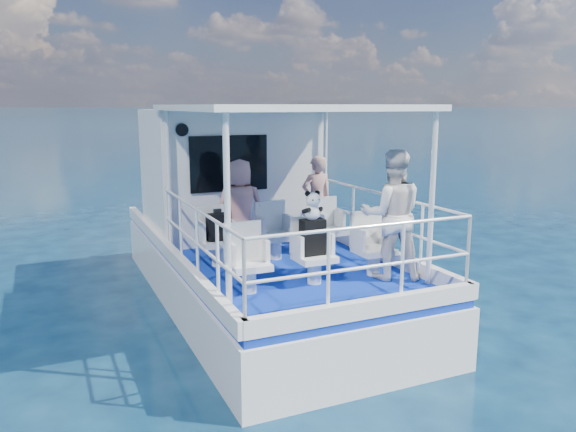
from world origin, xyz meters
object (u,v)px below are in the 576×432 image
at_px(passenger_stbd_aft, 392,215).
at_px(panda, 312,205).
at_px(passenger_port_fwd, 240,209).
at_px(backpack_center, 313,237).

height_order(passenger_stbd_aft, panda, passenger_stbd_aft).
relative_size(passenger_port_fwd, panda, 4.07).
height_order(backpack_center, panda, panda).
xyz_separation_m(passenger_port_fwd, passenger_stbd_aft, (1.48, -1.78, 0.11)).
bearing_deg(passenger_port_fwd, backpack_center, 116.58).
bearing_deg(panda, backpack_center, 49.14).
relative_size(passenger_port_fwd, passenger_stbd_aft, 0.87).
height_order(passenger_port_fwd, backpack_center, passenger_port_fwd).
relative_size(passenger_port_fwd, backpack_center, 3.21).
relative_size(backpack_center, panda, 1.27).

